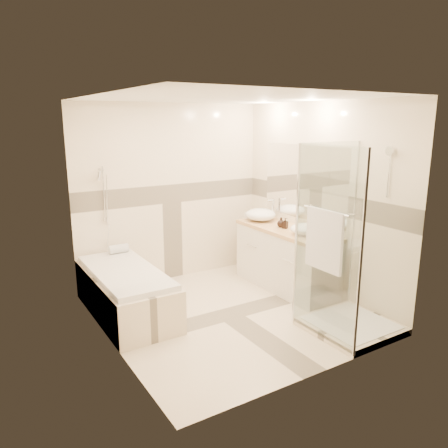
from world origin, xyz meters
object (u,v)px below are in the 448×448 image
vessel_sink_near (261,215)px  amenity_bottle_a (285,223)px  vanity (286,258)px  shower_enclosure (340,287)px  bathtub (126,290)px  vessel_sink_far (304,229)px  amenity_bottle_b (281,222)px

vessel_sink_near → amenity_bottle_a: size_ratio=3.09×
vanity → shower_enclosure: 1.31m
bathtub → vanity: bearing=-9.2°
vessel_sink_far → amenity_bottle_b: 0.47m
amenity_bottle_a → vessel_sink_near: bearing=90.0°
bathtub → vessel_sink_near: size_ratio=3.86×
vessel_sink_near → amenity_bottle_a: (0.00, -0.55, -0.02)m
vanity → amenity_bottle_a: (-0.02, 0.01, 0.49)m
vanity → vessel_sink_far: 0.62m
vanity → vessel_sink_near: bearing=92.0°
amenity_bottle_b → amenity_bottle_a: bearing=-90.0°
vessel_sink_far → vanity: bearing=86.9°
vessel_sink_far → amenity_bottle_a: 0.38m
bathtub → vanity: 2.18m
shower_enclosure → amenity_bottle_b: bearing=78.8°
shower_enclosure → amenity_bottle_a: 1.38m
vanity → shower_enclosure: (-0.29, -1.27, 0.08)m
vanity → vessel_sink_far: (-0.02, -0.37, 0.50)m
vessel_sink_near → vessel_sink_far: bearing=-90.0°
bathtub → vessel_sink_near: (2.13, 0.22, 0.63)m
vessel_sink_far → amenity_bottle_b: vessel_sink_far is taller
vanity → amenity_bottle_a: bearing=143.8°
vanity → vessel_sink_near: size_ratio=3.68×
shower_enclosure → amenity_bottle_b: size_ratio=15.05×
vanity → amenity_bottle_a: size_ratio=11.39×
vanity → amenity_bottle_b: (-0.02, 0.10, 0.49)m
vessel_sink_near → amenity_bottle_a: bearing=-90.0°
vanity → vessel_sink_far: size_ratio=4.47×
shower_enclosure → vessel_sink_far: size_ratio=5.63×
amenity_bottle_a → amenity_bottle_b: bearing=90.0°
bathtub → amenity_bottle_a: 2.24m
shower_enclosure → amenity_bottle_a: shower_enclosure is taller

